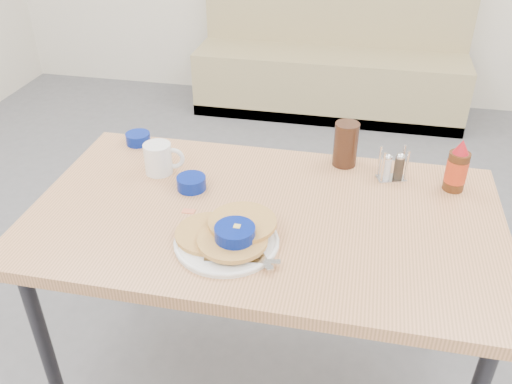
% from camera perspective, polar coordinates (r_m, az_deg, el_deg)
% --- Properties ---
extents(booth_bench, '(1.90, 0.56, 1.22)m').
position_cam_1_polar(booth_bench, '(4.07, 7.87, 13.32)').
color(booth_bench, tan).
rests_on(booth_bench, ground).
extents(dining_table, '(1.40, 0.80, 0.76)m').
position_cam_1_polar(dining_table, '(1.65, 0.86, -3.91)').
color(dining_table, tan).
rests_on(dining_table, ground).
extents(pancake_plate, '(0.30, 0.29, 0.05)m').
position_cam_1_polar(pancake_plate, '(1.49, -3.01, -4.71)').
color(pancake_plate, white).
rests_on(pancake_plate, dining_table).
extents(coffee_mug, '(0.13, 0.09, 0.10)m').
position_cam_1_polar(coffee_mug, '(1.81, -10.12, 3.53)').
color(coffee_mug, white).
rests_on(coffee_mug, dining_table).
extents(grits_setting, '(0.25, 0.23, 0.08)m').
position_cam_1_polar(grits_setting, '(1.46, -2.21, -5.08)').
color(grits_setting, white).
rests_on(grits_setting, dining_table).
extents(creamer_bowl, '(0.09, 0.09, 0.04)m').
position_cam_1_polar(creamer_bowl, '(2.03, -12.31, 5.52)').
color(creamer_bowl, navy).
rests_on(creamer_bowl, dining_table).
extents(butter_bowl, '(0.09, 0.09, 0.04)m').
position_cam_1_polar(butter_bowl, '(1.73, -6.81, 0.96)').
color(butter_bowl, navy).
rests_on(butter_bowl, dining_table).
extents(amber_tumbler, '(0.09, 0.09, 0.15)m').
position_cam_1_polar(amber_tumbler, '(1.85, 9.42, 4.98)').
color(amber_tumbler, '#331B10').
rests_on(amber_tumbler, dining_table).
extents(condiment_caddy, '(0.10, 0.08, 0.11)m').
position_cam_1_polar(condiment_caddy, '(1.81, 14.16, 2.41)').
color(condiment_caddy, silver).
rests_on(condiment_caddy, dining_table).
extents(syrup_bottle, '(0.07, 0.07, 0.17)m').
position_cam_1_polar(syrup_bottle, '(1.80, 20.40, 2.34)').
color(syrup_bottle, '#47230F').
rests_on(syrup_bottle, dining_table).
extents(sugar_wrapper, '(0.04, 0.02, 0.00)m').
position_cam_1_polar(sugar_wrapper, '(1.63, -7.12, -2.02)').
color(sugar_wrapper, '#EB734E').
rests_on(sugar_wrapper, dining_table).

